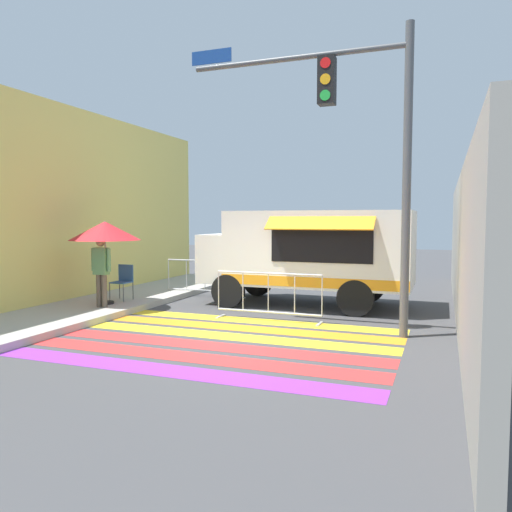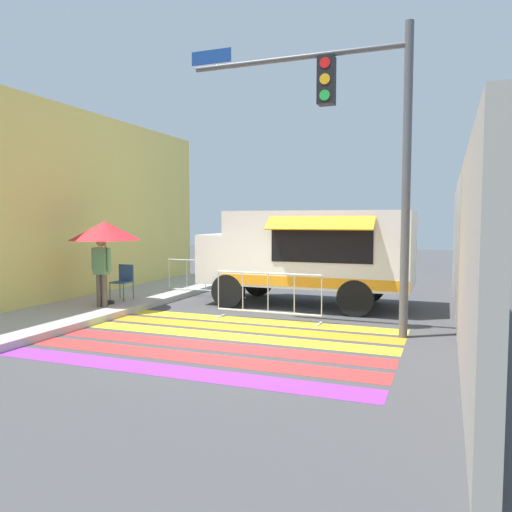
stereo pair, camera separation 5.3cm
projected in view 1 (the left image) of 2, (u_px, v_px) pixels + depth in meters
name	position (u px, v px, depth m)	size (l,w,h in m)	color
ground_plane	(234.00, 333.00, 9.74)	(60.00, 60.00, 0.00)	#424244
sidewalk_left	(28.00, 312.00, 11.58)	(4.40, 16.00, 0.15)	#A8A59E
building_left_facade	(17.00, 204.00, 11.47)	(0.25, 16.00, 5.15)	#E5D166
concrete_wall_right	(462.00, 249.00, 10.95)	(0.20, 16.00, 3.15)	#A39E93
crosswalk_painted	(219.00, 341.00, 9.10)	(6.40, 4.36, 0.01)	purple
food_truck	(305.00, 250.00, 12.83)	(5.31, 2.77, 2.43)	white
traffic_signal_pole	(358.00, 127.00, 9.41)	(4.49, 0.29, 5.78)	#515456
patio_umbrella	(105.00, 231.00, 12.10)	(1.72, 1.72, 2.02)	black
folding_chair	(123.00, 279.00, 12.83)	(0.44, 0.44, 0.90)	#4C4C51
vendor_person	(101.00, 268.00, 11.70)	(0.53, 0.22, 1.65)	brown
barricade_front	(268.00, 296.00, 10.88)	(2.42, 0.44, 1.06)	#B7BABF
barricade_side	(205.00, 278.00, 14.22)	(2.40, 0.44, 1.06)	#B7BABF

